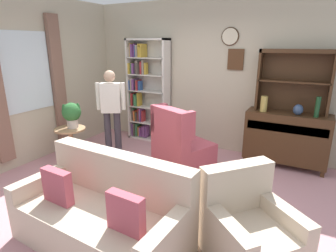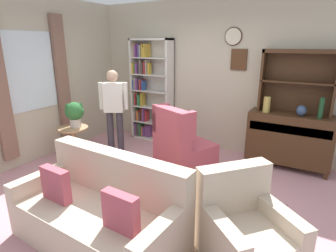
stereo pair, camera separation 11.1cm
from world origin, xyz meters
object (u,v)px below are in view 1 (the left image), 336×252
at_px(plant_stand, 71,141).
at_px(potted_plant_large, 72,113).
at_px(sideboard_hutch, 295,73).
at_px(couch_floral, 104,215).
at_px(sideboard, 286,137).
at_px(wingback_chair, 180,146).
at_px(bookshelf, 145,91).
at_px(coffee_table, 143,183).
at_px(bottle_wine, 318,107).
at_px(vase_tall, 264,104).
at_px(person_reading, 111,107).
at_px(armchair_floral, 249,232).
at_px(vase_round, 298,110).
at_px(book_stack, 145,180).

xyz_separation_m(plant_stand, potted_plant_large, (0.02, 0.05, 0.49)).
height_order(sideboard_hutch, couch_floral, sideboard_hutch).
xyz_separation_m(sideboard, wingback_chair, (-1.52, -0.92, -0.13)).
height_order(bookshelf, sideboard, bookshelf).
xyz_separation_m(bookshelf, coffee_table, (1.42, -2.28, -0.69)).
xyz_separation_m(sideboard_hutch, bottle_wine, (0.39, -0.20, -0.48)).
bearing_deg(sideboard, coffee_table, -122.38).
height_order(vase_tall, person_reading, person_reading).
height_order(armchair_floral, potted_plant_large, potted_plant_large).
height_order(sideboard, vase_tall, vase_tall).
bearing_deg(person_reading, potted_plant_large, -129.90).
relative_size(bottle_wine, person_reading, 0.20).
bearing_deg(bottle_wine, vase_round, 175.05).
height_order(vase_round, armchair_floral, vase_round).
xyz_separation_m(vase_round, plant_stand, (-3.44, -1.50, -0.63)).
xyz_separation_m(bookshelf, plant_stand, (-0.49, -1.65, -0.67)).
bearing_deg(wingback_chair, sideboard, 31.27).
bearing_deg(plant_stand, sideboard, 25.28).
relative_size(vase_round, potted_plant_large, 0.39).
distance_m(plant_stand, coffee_table, 2.02).
distance_m(potted_plant_large, book_stack, 2.15).
xyz_separation_m(vase_tall, bottle_wine, (0.78, -0.01, 0.03)).
bearing_deg(plant_stand, bottle_wine, 21.72).
bearing_deg(person_reading, vase_round, 17.22).
height_order(bottle_wine, book_stack, bottle_wine).
bearing_deg(vase_tall, sideboard_hutch, 25.89).
xyz_separation_m(sideboard_hutch, vase_round, (0.13, -0.18, -0.55)).
distance_m(vase_round, potted_plant_large, 3.71).
bearing_deg(vase_tall, person_reading, -159.70).
bearing_deg(bottle_wine, sideboard, 167.11).
bearing_deg(armchair_floral, potted_plant_large, 164.10).
relative_size(sideboard, plant_stand, 2.16).
bearing_deg(sideboard, person_reading, -160.84).
height_order(wingback_chair, coffee_table, wingback_chair).
bearing_deg(book_stack, bottle_wine, 52.04).
relative_size(sideboard, armchair_floral, 1.20).
distance_m(wingback_chair, plant_stand, 1.91).
xyz_separation_m(wingback_chair, coffee_table, (0.12, -1.28, -0.03)).
bearing_deg(bookshelf, vase_round, -2.88).
height_order(sideboard, coffee_table, sideboard).
height_order(sideboard_hutch, vase_tall, sideboard_hutch).
xyz_separation_m(bottle_wine, plant_stand, (-3.70, -1.47, -0.71)).
height_order(sideboard_hutch, potted_plant_large, sideboard_hutch).
bearing_deg(coffee_table, bottle_wine, 49.78).
xyz_separation_m(coffee_table, book_stack, (0.08, -0.08, 0.09)).
xyz_separation_m(sideboard_hutch, person_reading, (-2.85, -1.10, -0.65)).
relative_size(wingback_chair, potted_plant_large, 2.39).
relative_size(person_reading, coffee_table, 1.95).
xyz_separation_m(plant_stand, coffee_table, (1.91, -0.64, -0.02)).
distance_m(vase_round, bottle_wine, 0.27).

